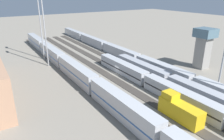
{
  "coord_description": "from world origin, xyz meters",
  "views": [
    {
      "loc": [
        -54.53,
        35.21,
        25.56
      ],
      "look_at": [
        -2.25,
        2.25,
        2.5
      ],
      "focal_mm": 33.91,
      "sensor_mm": 36.0,
      "label": 1
    }
  ],
  "objects_px": {
    "light_mast_1": "(42,9)",
    "light_mast_3": "(39,7)",
    "train_on_track_0": "(136,59)",
    "control_tower": "(204,45)",
    "train_on_track_5": "(76,72)",
    "train_on_track_3": "(179,110)",
    "train_on_track_2": "(180,97)",
    "train_on_track_1": "(208,98)"
  },
  "relations": [
    {
      "from": "light_mast_1",
      "to": "light_mast_3",
      "type": "height_order",
      "value": "light_mast_3"
    },
    {
      "from": "train_on_track_0",
      "to": "control_tower",
      "type": "distance_m",
      "value": 23.74
    },
    {
      "from": "light_mast_1",
      "to": "light_mast_3",
      "type": "bearing_deg",
      "value": -5.99
    },
    {
      "from": "train_on_track_5",
      "to": "train_on_track_3",
      "type": "relative_size",
      "value": 11.98
    },
    {
      "from": "train_on_track_2",
      "to": "train_on_track_3",
      "type": "xyz_separation_m",
      "value": [
        -4.0,
        5.0,
        0.15
      ]
    },
    {
      "from": "light_mast_3",
      "to": "train_on_track_2",
      "type": "bearing_deg",
      "value": -161.82
    },
    {
      "from": "control_tower",
      "to": "train_on_track_3",
      "type": "bearing_deg",
      "value": 119.44
    },
    {
      "from": "train_on_track_5",
      "to": "train_on_track_1",
      "type": "xyz_separation_m",
      "value": [
        -30.81,
        -20.0,
        -0.6
      ]
    },
    {
      "from": "train_on_track_0",
      "to": "light_mast_3",
      "type": "height_order",
      "value": "light_mast_3"
    },
    {
      "from": "train_on_track_0",
      "to": "light_mast_1",
      "type": "relative_size",
      "value": 4.35
    },
    {
      "from": "train_on_track_0",
      "to": "train_on_track_3",
      "type": "height_order",
      "value": "train_on_track_3"
    },
    {
      "from": "light_mast_3",
      "to": "control_tower",
      "type": "bearing_deg",
      "value": -131.64
    },
    {
      "from": "light_mast_3",
      "to": "control_tower",
      "type": "height_order",
      "value": "light_mast_3"
    },
    {
      "from": "train_on_track_5",
      "to": "control_tower",
      "type": "xyz_separation_m",
      "value": [
        -13.03,
        -41.8,
        5.54
      ]
    },
    {
      "from": "train_on_track_2",
      "to": "control_tower",
      "type": "bearing_deg",
      "value": -62.5
    },
    {
      "from": "train_on_track_2",
      "to": "train_on_track_1",
      "type": "relative_size",
      "value": 1.0
    },
    {
      "from": "train_on_track_5",
      "to": "train_on_track_2",
      "type": "bearing_deg",
      "value": -150.93
    },
    {
      "from": "train_on_track_0",
      "to": "train_on_track_3",
      "type": "distance_m",
      "value": 36.77
    },
    {
      "from": "train_on_track_3",
      "to": "train_on_track_0",
      "type": "bearing_deg",
      "value": -24.07
    },
    {
      "from": "train_on_track_0",
      "to": "light_mast_3",
      "type": "distance_m",
      "value": 40.59
    },
    {
      "from": "control_tower",
      "to": "train_on_track_0",
      "type": "bearing_deg",
      "value": 47.08
    },
    {
      "from": "train_on_track_3",
      "to": "control_tower",
      "type": "relative_size",
      "value": 0.72
    },
    {
      "from": "train_on_track_3",
      "to": "train_on_track_5",
      "type": "bearing_deg",
      "value": 17.89
    },
    {
      "from": "light_mast_1",
      "to": "control_tower",
      "type": "bearing_deg",
      "value": -124.27
    },
    {
      "from": "train_on_track_5",
      "to": "light_mast_1",
      "type": "bearing_deg",
      "value": 10.91
    },
    {
      "from": "train_on_track_2",
      "to": "light_mast_1",
      "type": "height_order",
      "value": "light_mast_1"
    },
    {
      "from": "train_on_track_1",
      "to": "light_mast_3",
      "type": "height_order",
      "value": "light_mast_3"
    },
    {
      "from": "train_on_track_5",
      "to": "control_tower",
      "type": "height_order",
      "value": "control_tower"
    },
    {
      "from": "light_mast_1",
      "to": "control_tower",
      "type": "xyz_separation_m",
      "value": [
        -30.83,
        -45.23,
        -11.76
      ]
    },
    {
      "from": "train_on_track_5",
      "to": "light_mast_3",
      "type": "xyz_separation_m",
      "value": [
        26.38,
        2.53,
        17.46
      ]
    },
    {
      "from": "train_on_track_5",
      "to": "light_mast_3",
      "type": "relative_size",
      "value": 3.71
    },
    {
      "from": "light_mast_1",
      "to": "control_tower",
      "type": "distance_m",
      "value": 55.99
    },
    {
      "from": "train_on_track_2",
      "to": "train_on_track_3",
      "type": "bearing_deg",
      "value": 128.65
    },
    {
      "from": "train_on_track_3",
      "to": "light_mast_1",
      "type": "relative_size",
      "value": 0.31
    },
    {
      "from": "train_on_track_5",
      "to": "train_on_track_0",
      "type": "bearing_deg",
      "value": -84.07
    },
    {
      "from": "train_on_track_2",
      "to": "light_mast_1",
      "type": "relative_size",
      "value": 2.23
    },
    {
      "from": "train_on_track_1",
      "to": "train_on_track_3",
      "type": "bearing_deg",
      "value": 90.99
    },
    {
      "from": "train_on_track_3",
      "to": "light_mast_3",
      "type": "bearing_deg",
      "value": 12.32
    },
    {
      "from": "train_on_track_2",
      "to": "train_on_track_3",
      "type": "relative_size",
      "value": 7.14
    },
    {
      "from": "train_on_track_3",
      "to": "light_mast_1",
      "type": "height_order",
      "value": "light_mast_1"
    },
    {
      "from": "train_on_track_1",
      "to": "train_on_track_5",
      "type": "bearing_deg",
      "value": 32.99
    },
    {
      "from": "train_on_track_0",
      "to": "light_mast_3",
      "type": "relative_size",
      "value": 4.31
    }
  ]
}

